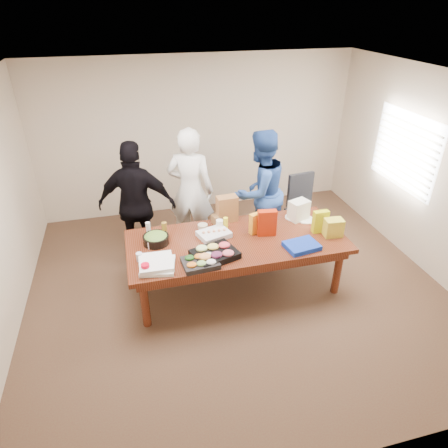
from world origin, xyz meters
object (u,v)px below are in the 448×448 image
object	(u,v)px
person_center	(191,191)
person_right	(260,192)
conference_table	(237,263)
salad_bowl	(156,239)
office_chair	(304,211)
sheet_cake	(214,234)

from	to	relation	value
person_center	person_right	distance (m)	1.03
conference_table	salad_bowl	xyz separation A→B (m)	(-1.01, 0.18, 0.43)
office_chair	person_center	bearing A→B (deg)	163.89
sheet_cake	salad_bowl	distance (m)	0.75
office_chair	sheet_cake	size ratio (longest dim) A/B	2.63
sheet_cake	person_right	bearing A→B (deg)	24.24
person_right	office_chair	bearing A→B (deg)	154.99
person_right	sheet_cake	bearing A→B (deg)	17.09
office_chair	person_center	xyz separation A→B (m)	(-1.75, 0.27, 0.44)
conference_table	person_right	distance (m)	1.24
person_center	sheet_cake	world-z (taller)	person_center
office_chair	person_right	size ratio (longest dim) A/B	0.55
office_chair	person_center	distance (m)	1.82
office_chair	salad_bowl	xyz separation A→B (m)	(-2.38, -0.72, 0.29)
office_chair	conference_table	bearing A→B (deg)	-153.83
salad_bowl	office_chair	bearing A→B (deg)	16.94
conference_table	salad_bowl	world-z (taller)	salad_bowl
office_chair	person_right	xyz separation A→B (m)	(-0.75, 0.01, 0.42)
conference_table	sheet_cake	xyz separation A→B (m)	(-0.27, 0.15, 0.41)
office_chair	person_right	distance (m)	0.86
office_chair	salad_bowl	size ratio (longest dim) A/B	3.12
conference_table	person_right	size ratio (longest dim) A/B	1.49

